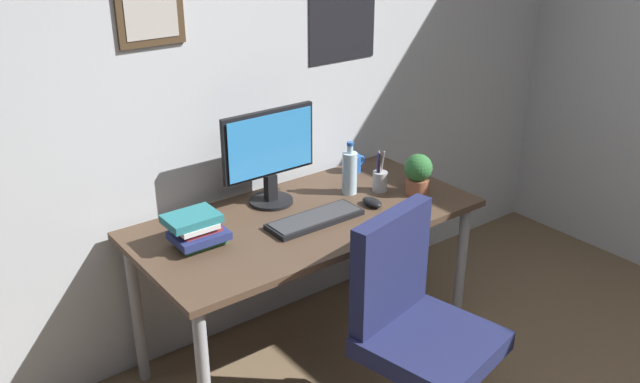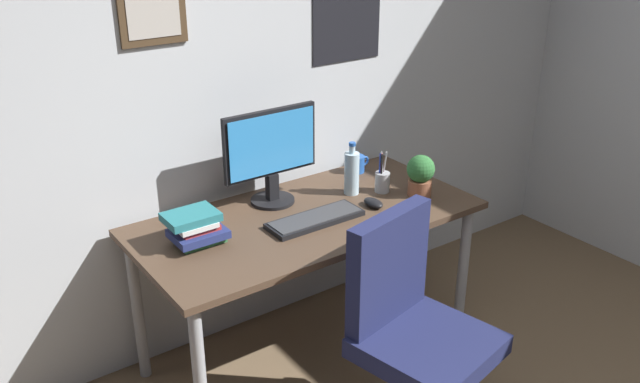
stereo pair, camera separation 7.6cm
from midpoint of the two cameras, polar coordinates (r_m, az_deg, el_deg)
wall_back at (r=3.11m, az=-7.48°, el=10.08°), size 4.40×0.10×2.60m
desk at (r=3.00m, az=-1.89°, el=-3.40°), size 1.51×0.73×0.74m
office_chair at (r=2.66m, az=7.12°, el=-10.78°), size 0.58×0.57×0.95m
monitor at (r=3.01m, az=-5.02°, el=3.24°), size 0.46×0.20×0.43m
keyboard at (r=2.90m, az=-1.17°, el=-2.34°), size 0.43×0.15×0.03m
computer_mouse at (r=3.05m, az=3.68°, el=-0.91°), size 0.06×0.11×0.04m
water_bottle at (r=3.14m, az=1.81°, el=1.65°), size 0.07×0.07×0.25m
coffee_mug_near at (r=3.42m, az=2.17°, el=2.38°), size 0.12×0.08×0.09m
potted_plant at (r=3.16m, az=7.55°, el=1.56°), size 0.13×0.13×0.19m
pen_cup at (r=3.19m, az=4.38°, el=0.96°), size 0.07×0.07×0.20m
book_stack_left at (r=2.74m, az=-11.13°, el=-3.15°), size 0.23×0.18×0.13m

